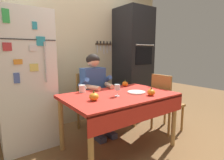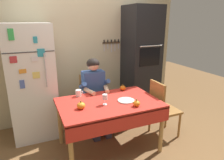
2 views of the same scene
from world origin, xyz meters
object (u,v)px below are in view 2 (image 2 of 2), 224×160
at_px(chair_behind_person, 92,98).
at_px(wine_glass, 105,97).
at_px(chair_right_side, 161,107).
at_px(pumpkin_large, 81,106).
at_px(pumpkin_medium, 123,88).
at_px(seated_person, 95,89).
at_px(serving_tray, 126,100).
at_px(refrigerator, 32,82).
at_px(pumpkin_small, 136,104).
at_px(dining_table, 109,108).
at_px(wall_oven, 141,62).
at_px(coffee_mug, 79,93).

height_order(chair_behind_person, wine_glass, chair_behind_person).
bearing_deg(chair_right_side, pumpkin_large, -177.67).
bearing_deg(chair_behind_person, pumpkin_medium, -46.54).
distance_m(seated_person, serving_tray, 0.70).
distance_m(chair_behind_person, chair_right_side, 1.21).
bearing_deg(serving_tray, refrigerator, 141.54).
bearing_deg(pumpkin_small, refrigerator, 136.65).
xyz_separation_m(refrigerator, pumpkin_small, (1.22, -1.16, -0.12)).
relative_size(chair_behind_person, chair_right_side, 1.00).
relative_size(dining_table, serving_tray, 5.86).
bearing_deg(wine_glass, pumpkin_small, -31.12).
xyz_separation_m(wall_oven, chair_behind_person, (-1.06, -0.13, -0.54)).
relative_size(coffee_mug, pumpkin_small, 1.12).
bearing_deg(chair_right_side, wine_glass, -177.00).
distance_m(refrigerator, pumpkin_medium, 1.44).
xyz_separation_m(dining_table, pumpkin_medium, (0.39, 0.37, 0.12)).
height_order(coffee_mug, pumpkin_medium, pumpkin_medium).
bearing_deg(pumpkin_large, wine_glass, 0.32).
bearing_deg(seated_person, chair_right_side, -33.55).
height_order(refrigerator, serving_tray, refrigerator).
height_order(chair_behind_person, serving_tray, chair_behind_person).
bearing_deg(pumpkin_medium, wine_glass, -138.55).
relative_size(wine_glass, pumpkin_large, 1.34).
relative_size(dining_table, coffee_mug, 12.38).
bearing_deg(chair_behind_person, refrigerator, 174.49).
xyz_separation_m(chair_right_side, pumpkin_medium, (-0.51, 0.37, 0.27)).
bearing_deg(seated_person, serving_tray, -69.72).
xyz_separation_m(chair_right_side, pumpkin_large, (-1.32, -0.05, 0.27)).
distance_m(coffee_mug, pumpkin_small, 0.90).
height_order(coffee_mug, serving_tray, coffee_mug).
distance_m(pumpkin_large, pumpkin_small, 0.73).
relative_size(chair_behind_person, serving_tray, 3.89).
distance_m(chair_right_side, serving_tray, 0.71).
bearing_deg(pumpkin_medium, chair_behind_person, 133.46).
xyz_separation_m(seated_person, wine_glass, (-0.08, -0.66, 0.11)).
bearing_deg(seated_person, wall_oven, 16.71).
xyz_separation_m(wall_oven, pumpkin_large, (-1.47, -0.98, -0.27)).
distance_m(pumpkin_small, serving_tray, 0.22).
distance_m(refrigerator, wine_glass, 1.27).
distance_m(dining_table, pumpkin_large, 0.44).
bearing_deg(coffee_mug, chair_right_side, -17.64).
bearing_deg(refrigerator, wall_oven, 1.14).
bearing_deg(dining_table, serving_tray, -13.49).
bearing_deg(wall_oven, coffee_mug, -159.08).
xyz_separation_m(coffee_mug, pumpkin_small, (0.61, -0.66, -0.01)).
xyz_separation_m(wall_oven, dining_table, (-1.05, -0.92, -0.39)).
height_order(wall_oven, pumpkin_small, wall_oven).
relative_size(refrigerator, wall_oven, 0.86).
xyz_separation_m(chair_right_side, coffee_mug, (-1.24, 0.39, 0.28)).
height_order(chair_right_side, coffee_mug, chair_right_side).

